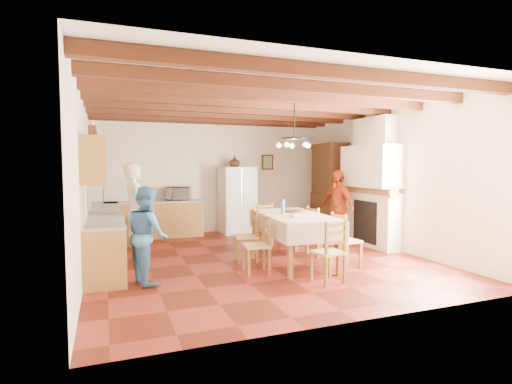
# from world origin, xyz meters

# --- Properties ---
(floor) EXTENTS (6.00, 6.50, 0.02)m
(floor) POSITION_xyz_m (0.00, 0.00, -0.01)
(floor) COLOR #47140B
(floor) RESTS_ON ground
(ceiling) EXTENTS (6.00, 6.50, 0.02)m
(ceiling) POSITION_xyz_m (0.00, 0.00, 3.01)
(ceiling) COLOR white
(ceiling) RESTS_ON ground
(wall_back) EXTENTS (6.00, 0.02, 3.00)m
(wall_back) POSITION_xyz_m (0.00, 3.26, 1.50)
(wall_back) COLOR #EEE3C9
(wall_back) RESTS_ON ground
(wall_front) EXTENTS (6.00, 0.02, 3.00)m
(wall_front) POSITION_xyz_m (0.00, -3.26, 1.50)
(wall_front) COLOR #EEE3C9
(wall_front) RESTS_ON ground
(wall_left) EXTENTS (0.02, 6.50, 3.00)m
(wall_left) POSITION_xyz_m (-3.01, 0.00, 1.50)
(wall_left) COLOR #EEE3C9
(wall_left) RESTS_ON ground
(wall_right) EXTENTS (0.02, 6.50, 3.00)m
(wall_right) POSITION_xyz_m (3.01, 0.00, 1.50)
(wall_right) COLOR #EEE3C9
(wall_right) RESTS_ON ground
(ceiling_beams) EXTENTS (6.00, 6.30, 0.16)m
(ceiling_beams) POSITION_xyz_m (0.00, 0.00, 2.91)
(ceiling_beams) COLOR #39170C
(ceiling_beams) RESTS_ON ground
(lower_cabinets_left) EXTENTS (0.60, 4.30, 0.86)m
(lower_cabinets_left) POSITION_xyz_m (-2.70, 1.05, 0.43)
(lower_cabinets_left) COLOR brown
(lower_cabinets_left) RESTS_ON ground
(lower_cabinets_back) EXTENTS (2.30, 0.60, 0.86)m
(lower_cabinets_back) POSITION_xyz_m (-1.55, 2.95, 0.43)
(lower_cabinets_back) COLOR brown
(lower_cabinets_back) RESTS_ON ground
(countertop_left) EXTENTS (0.62, 4.30, 0.04)m
(countertop_left) POSITION_xyz_m (-2.70, 1.05, 0.88)
(countertop_left) COLOR slate
(countertop_left) RESTS_ON lower_cabinets_left
(countertop_back) EXTENTS (2.34, 0.62, 0.04)m
(countertop_back) POSITION_xyz_m (-1.55, 2.95, 0.88)
(countertop_back) COLOR slate
(countertop_back) RESTS_ON lower_cabinets_back
(backsplash_left) EXTENTS (0.03, 4.30, 0.60)m
(backsplash_left) POSITION_xyz_m (-2.98, 1.05, 1.20)
(backsplash_left) COLOR beige
(backsplash_left) RESTS_ON ground
(backsplash_back) EXTENTS (2.30, 0.03, 0.60)m
(backsplash_back) POSITION_xyz_m (-1.55, 3.23, 1.20)
(backsplash_back) COLOR beige
(backsplash_back) RESTS_ON ground
(upper_cabinets) EXTENTS (0.35, 4.20, 0.70)m
(upper_cabinets) POSITION_xyz_m (-2.83, 1.05, 1.85)
(upper_cabinets) COLOR brown
(upper_cabinets) RESTS_ON ground
(fireplace) EXTENTS (0.56, 1.60, 2.80)m
(fireplace) POSITION_xyz_m (2.72, 0.20, 1.40)
(fireplace) COLOR beige
(fireplace) RESTS_ON ground
(wall_picture) EXTENTS (0.34, 0.03, 0.42)m
(wall_picture) POSITION_xyz_m (1.55, 3.23, 1.85)
(wall_picture) COLOR #2F1E16
(wall_picture) RESTS_ON ground
(refrigerator) EXTENTS (0.91, 0.76, 1.72)m
(refrigerator) POSITION_xyz_m (0.55, 2.89, 0.86)
(refrigerator) COLOR silver
(refrigerator) RESTS_ON floor
(hutch) EXTENTS (0.69, 1.33, 2.32)m
(hutch) POSITION_xyz_m (2.75, 1.98, 1.16)
(hutch) COLOR #34230E
(hutch) RESTS_ON floor
(dining_table) EXTENTS (1.19, 2.12, 0.90)m
(dining_table) POSITION_xyz_m (0.49, -0.58, 0.81)
(dining_table) COLOR silver
(dining_table) RESTS_ON floor
(chandelier) EXTENTS (0.47, 0.47, 0.03)m
(chandelier) POSITION_xyz_m (0.49, -0.58, 2.25)
(chandelier) COLOR black
(chandelier) RESTS_ON ground
(chair_left_near) EXTENTS (0.45, 0.47, 0.96)m
(chair_left_near) POSITION_xyz_m (-0.36, -0.95, 0.48)
(chair_left_near) COLOR brown
(chair_left_near) RESTS_ON floor
(chair_left_far) EXTENTS (0.46, 0.48, 0.96)m
(chair_left_far) POSITION_xyz_m (-0.25, -0.11, 0.48)
(chair_left_far) COLOR brown
(chair_left_far) RESTS_ON floor
(chair_right_near) EXTENTS (0.44, 0.46, 0.96)m
(chair_right_near) POSITION_xyz_m (1.25, -1.12, 0.48)
(chair_right_near) COLOR brown
(chair_right_near) RESTS_ON floor
(chair_right_far) EXTENTS (0.45, 0.46, 0.96)m
(chair_right_far) POSITION_xyz_m (1.28, -0.13, 0.48)
(chair_right_far) COLOR brown
(chair_right_far) RESTS_ON floor
(chair_end_near) EXTENTS (0.48, 0.46, 0.96)m
(chair_end_near) POSITION_xyz_m (0.48, -1.80, 0.48)
(chair_end_near) COLOR brown
(chair_end_near) RESTS_ON floor
(chair_end_far) EXTENTS (0.44, 0.43, 0.96)m
(chair_end_far) POSITION_xyz_m (0.52, 0.70, 0.48)
(chair_end_far) COLOR brown
(chair_end_far) RESTS_ON floor
(person_man) EXTENTS (0.48, 0.70, 1.83)m
(person_man) POSITION_xyz_m (-2.16, 0.52, 0.91)
(person_man) COLOR beige
(person_man) RESTS_ON floor
(person_woman_blue) EXTENTS (0.72, 0.83, 1.47)m
(person_woman_blue) POSITION_xyz_m (-2.09, -0.85, 0.74)
(person_woman_blue) COLOR teal
(person_woman_blue) RESTS_ON floor
(person_woman_red) EXTENTS (0.56, 1.03, 1.67)m
(person_woman_red) POSITION_xyz_m (2.18, 0.64, 0.84)
(person_woman_red) COLOR #A13412
(person_woman_red) RESTS_ON floor
(microwave) EXTENTS (0.69, 0.56, 0.33)m
(microwave) POSITION_xyz_m (-0.96, 2.95, 1.06)
(microwave) COLOR silver
(microwave) RESTS_ON countertop_back
(fridge_vase) EXTENTS (0.31, 0.31, 0.28)m
(fridge_vase) POSITION_xyz_m (0.49, 2.89, 1.86)
(fridge_vase) COLOR #34230E
(fridge_vase) RESTS_ON refrigerator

